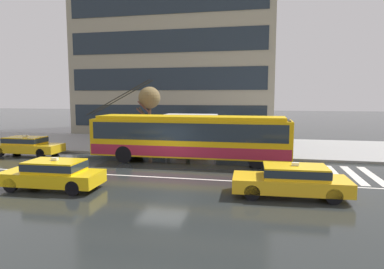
{
  "coord_description": "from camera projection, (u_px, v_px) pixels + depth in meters",
  "views": [
    {
      "loc": [
        5.17,
        -16.94,
        4.05
      ],
      "look_at": [
        1.05,
        2.87,
        1.72
      ],
      "focal_mm": 31.33,
      "sensor_mm": 36.0,
      "label": 1
    }
  ],
  "objects": [
    {
      "name": "crosswalk_stripe_inner_a",
      "position": [
        335.0,
        174.0,
        17.43
      ],
      "size": [
        0.44,
        4.4,
        0.01
      ],
      "primitive_type": "cube",
      "color": "beige",
      "rests_on": "ground_plane"
    },
    {
      "name": "pedestrian_at_shelter",
      "position": [
        140.0,
        129.0,
        23.66
      ],
      "size": [
        1.37,
        1.37,
        1.95
      ],
      "color": "navy",
      "rests_on": "sidewalk_slab"
    },
    {
      "name": "street_tree_bare",
      "position": [
        149.0,
        99.0,
        25.71
      ],
      "size": [
        1.89,
        1.71,
        4.63
      ],
      "color": "brown",
      "rests_on": "sidewalk_slab"
    },
    {
      "name": "pedestrian_approaching_curb",
      "position": [
        188.0,
        139.0,
        22.93
      ],
      "size": [
        0.51,
        0.51,
        1.64
      ],
      "color": "black",
      "rests_on": "sidewalk_slab"
    },
    {
      "name": "crosswalk_stripe_center",
      "position": [
        353.0,
        175.0,
        17.25
      ],
      "size": [
        0.44,
        4.4,
        0.01
      ],
      "primitive_type": "cube",
      "color": "beige",
      "rests_on": "ground_plane"
    },
    {
      "name": "sidewalk_slab",
      "position": [
        196.0,
        145.0,
        27.31
      ],
      "size": [
        80.0,
        10.0,
        0.14
      ],
      "primitive_type": "cube",
      "color": "gray",
      "rests_on": "ground_plane"
    },
    {
      "name": "taxi_queued_behind_bus",
      "position": [
        27.0,
        145.0,
        23.01
      ],
      "size": [
        4.68,
        1.9,
        1.39
      ],
      "color": "gold",
      "rests_on": "ground_plane"
    },
    {
      "name": "taxi_oncoming_far",
      "position": [
        292.0,
        179.0,
        13.52
      ],
      "size": [
        4.64,
        1.98,
        1.39
      ],
      "color": "yellow",
      "rests_on": "ground_plane"
    },
    {
      "name": "bus_shelter",
      "position": [
        192.0,
        124.0,
        24.06
      ],
      "size": [
        3.67,
        1.55,
        2.62
      ],
      "color": "gray",
      "rests_on": "sidewalk_slab"
    },
    {
      "name": "lane_centre_line",
      "position": [
        155.0,
        177.0,
        16.81
      ],
      "size": [
        72.0,
        0.14,
        0.01
      ],
      "primitive_type": "cube",
      "color": "silver",
      "rests_on": "ground_plane"
    },
    {
      "name": "ground_plane",
      "position": [
        162.0,
        172.0,
        17.98
      ],
      "size": [
        160.0,
        160.0,
        0.0
      ],
      "primitive_type": "plane",
      "color": "#232726"
    },
    {
      "name": "crosswalk_stripe_edge_near",
      "position": [
        317.0,
        173.0,
        17.61
      ],
      "size": [
        0.44,
        4.4,
        0.01
      ],
      "primitive_type": "cube",
      "color": "beige",
      "rests_on": "ground_plane"
    },
    {
      "name": "crosswalk_stripe_inner_b",
      "position": [
        372.0,
        176.0,
        17.07
      ],
      "size": [
        0.44,
        4.4,
        0.01
      ],
      "primitive_type": "cube",
      "color": "beige",
      "rests_on": "ground_plane"
    },
    {
      "name": "taxi_oncoming_near",
      "position": [
        53.0,
        173.0,
        14.6
      ],
      "size": [
        4.38,
        1.89,
        1.39
      ],
      "color": "yellow",
      "rests_on": "ground_plane"
    },
    {
      "name": "trolleybus",
      "position": [
        190.0,
        137.0,
        20.54
      ],
      "size": [
        12.74,
        2.54,
        5.07
      ],
      "color": "gold",
      "rests_on": "ground_plane"
    }
  ]
}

